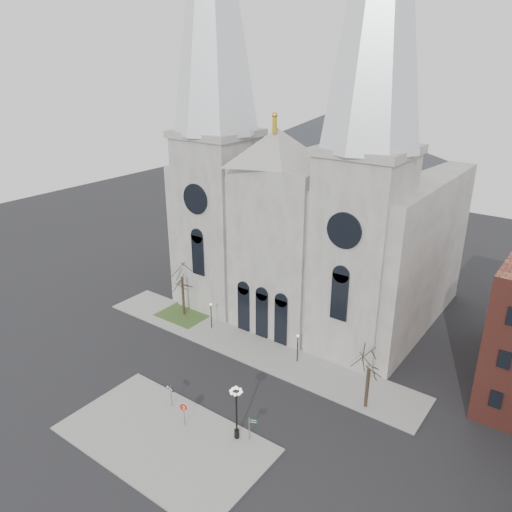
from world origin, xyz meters
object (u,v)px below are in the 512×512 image
Objects in this scene: stop_sign at (184,409)px; street_name_sign at (250,427)px; globe_lamp at (236,406)px; one_way_sign at (171,392)px.

street_name_sign is (5.73, 1.96, -0.35)m from stop_sign.
stop_sign is at bearing 174.80° from street_name_sign.
street_name_sign is at bearing 22.79° from stop_sign.
one_way_sign is (-7.47, -0.29, -1.83)m from globe_lamp.
globe_lamp is 2.41× the size of one_way_sign.
globe_lamp is 2.29m from street_name_sign.
street_name_sign is at bearing 17.70° from one_way_sign.
globe_lamp is 2.32× the size of street_name_sign.
globe_lamp reaches higher than stop_sign.
stop_sign is 1.03× the size of street_name_sign.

